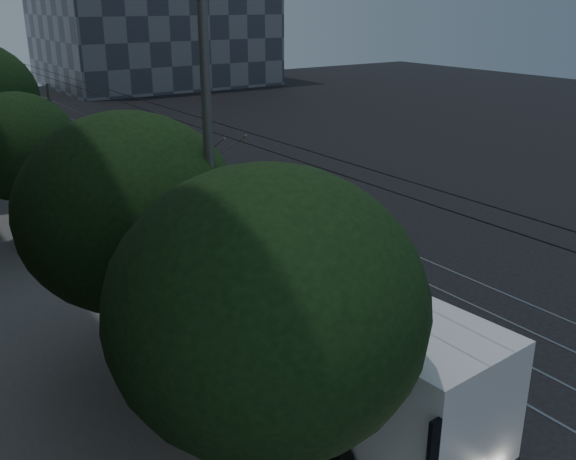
% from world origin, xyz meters
% --- Properties ---
extents(ground, '(120.00, 120.00, 0.00)m').
position_xyz_m(ground, '(0.00, 0.00, 0.00)').
color(ground, black).
rests_on(ground, ground).
extents(tram_rails, '(4.52, 90.00, 0.02)m').
position_xyz_m(tram_rails, '(2.50, 20.00, 0.01)').
color(tram_rails, gray).
rests_on(tram_rails, ground).
extents(overhead_wires, '(2.23, 90.00, 6.00)m').
position_xyz_m(overhead_wires, '(-4.97, 20.00, 3.47)').
color(overhead_wires, black).
rests_on(overhead_wires, ground).
extents(trolleybus, '(3.24, 11.98, 5.63)m').
position_xyz_m(trolleybus, '(-3.69, -1.35, 1.64)').
color(trolleybus, white).
rests_on(trolleybus, ground).
extents(pickup_silver, '(4.48, 6.80, 1.74)m').
position_xyz_m(pickup_silver, '(-4.30, 12.56, 0.87)').
color(pickup_silver, '#98999F').
rests_on(pickup_silver, ground).
extents(car_white_a, '(1.71, 3.77, 1.25)m').
position_xyz_m(car_white_a, '(-3.25, 19.00, 0.63)').
color(car_white_a, white).
rests_on(car_white_a, ground).
extents(car_white_b, '(2.08, 4.36, 1.23)m').
position_xyz_m(car_white_b, '(-2.70, 20.75, 0.61)').
color(car_white_b, silver).
rests_on(car_white_b, ground).
extents(car_white_c, '(2.09, 4.14, 1.30)m').
position_xyz_m(car_white_c, '(-3.82, 24.86, 0.65)').
color(car_white_c, silver).
rests_on(car_white_c, ground).
extents(tree_0, '(4.88, 4.88, 6.45)m').
position_xyz_m(tree_0, '(-6.50, -5.47, 4.24)').
color(tree_0, '#32221B').
rests_on(tree_0, ground).
extents(tree_1, '(4.83, 4.83, 6.49)m').
position_xyz_m(tree_1, '(-6.50, 0.00, 4.30)').
color(tree_1, '#32221B').
rests_on(tree_1, ground).
extents(tree_2, '(4.11, 4.11, 5.77)m').
position_xyz_m(tree_2, '(-6.50, 10.27, 3.90)').
color(tree_2, '#32221B').
rests_on(tree_2, ground).
extents(streetlamp_near, '(2.59, 0.44, 10.79)m').
position_xyz_m(streetlamp_near, '(-4.90, -1.52, 6.45)').
color(streetlamp_near, '#59595C').
rests_on(streetlamp_near, ground).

